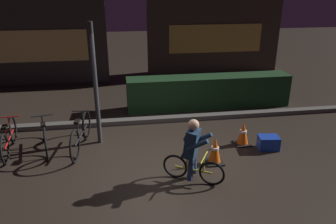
% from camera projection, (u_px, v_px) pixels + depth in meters
% --- Properties ---
extents(ground_plane, '(40.00, 40.00, 0.00)m').
position_uv_depth(ground_plane, '(163.00, 164.00, 6.63)').
color(ground_plane, '#2D261E').
extents(sidewalk_curb, '(12.00, 0.24, 0.12)m').
position_uv_depth(sidewalk_curb, '(151.00, 120.00, 8.63)').
color(sidewalk_curb, '#56544F').
rests_on(sidewalk_curb, ground).
extents(hedge_row, '(4.80, 0.70, 0.94)m').
position_uv_depth(hedge_row, '(209.00, 92.00, 9.56)').
color(hedge_row, '#19381C').
rests_on(hedge_row, ground).
extents(storefront_left, '(4.52, 0.54, 4.53)m').
position_uv_depth(storefront_left, '(40.00, 20.00, 11.28)').
color(storefront_left, '#383330').
rests_on(storefront_left, ground).
extents(storefront_right, '(5.39, 0.54, 4.89)m').
position_uv_depth(storefront_right, '(215.00, 11.00, 12.78)').
color(storefront_right, '#42382D').
rests_on(storefront_right, ground).
extents(street_post, '(0.10, 0.10, 2.73)m').
position_uv_depth(street_post, '(96.00, 86.00, 7.05)').
color(street_post, '#2D2D33').
rests_on(street_post, ground).
extents(parked_bike_leftmost, '(0.46, 1.60, 0.74)m').
position_uv_depth(parked_bike_leftmost, '(9.00, 138.00, 6.97)').
color(parked_bike_leftmost, black).
rests_on(parked_bike_leftmost, ground).
extents(parked_bike_left_mid, '(0.49, 1.54, 0.72)m').
position_uv_depth(parked_bike_left_mid, '(45.00, 136.00, 7.10)').
color(parked_bike_left_mid, black).
rests_on(parked_bike_left_mid, ground).
extents(parked_bike_center_left, '(0.46, 1.74, 0.81)m').
position_uv_depth(parked_bike_center_left, '(81.00, 134.00, 7.10)').
color(parked_bike_center_left, black).
rests_on(parked_bike_center_left, ground).
extents(traffic_cone_near, '(0.36, 0.36, 0.58)m').
position_uv_depth(traffic_cone_near, '(215.00, 151.00, 6.59)').
color(traffic_cone_near, black).
rests_on(traffic_cone_near, ground).
extents(traffic_cone_far, '(0.36, 0.36, 0.56)m').
position_uv_depth(traffic_cone_far, '(243.00, 133.00, 7.36)').
color(traffic_cone_far, black).
rests_on(traffic_cone_far, ground).
extents(blue_crate, '(0.48, 0.38, 0.30)m').
position_uv_depth(blue_crate, '(268.00, 143.00, 7.19)').
color(blue_crate, '#193DB7').
rests_on(blue_crate, ground).
extents(cyclist, '(1.06, 0.68, 1.25)m').
position_uv_depth(cyclist, '(193.00, 150.00, 5.86)').
color(cyclist, black).
rests_on(cyclist, ground).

